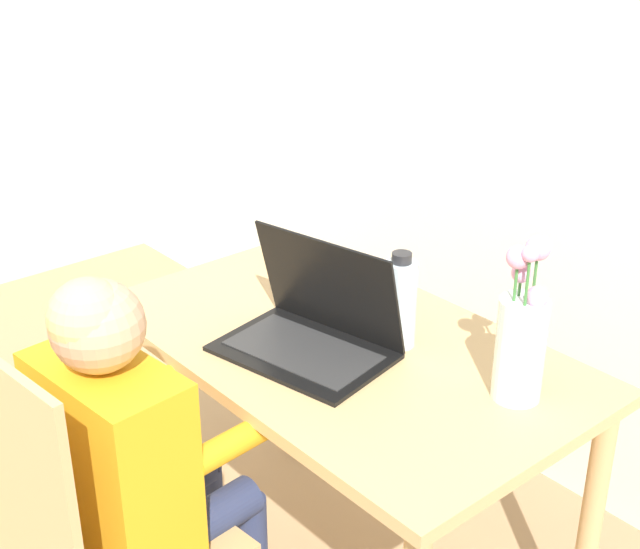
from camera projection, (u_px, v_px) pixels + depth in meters
wall_back at (535, 52)px, 2.37m from camera, size 6.40×0.05×2.50m
dining_table at (342, 378)px, 2.07m from camera, size 1.13×0.67×0.72m
chair_occupied at (89, 547)px, 1.76m from camera, size 0.43×0.43×0.95m
person_seated at (133, 450)px, 1.77m from camera, size 0.38×0.45×1.04m
laptop at (314, 325)px, 1.97m from camera, size 0.41×0.32×0.25m
flower_vase at (521, 337)px, 1.76m from camera, size 0.10×0.10×0.35m
water_bottle at (400, 302)px, 1.97m from camera, size 0.07×0.07×0.22m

